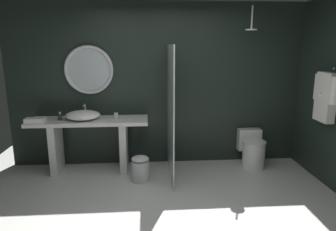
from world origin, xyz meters
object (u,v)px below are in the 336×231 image
at_px(tumbler_cup, 116,116).
at_px(rain_shower_head, 251,27).
at_px(toilet, 252,150).
at_px(folded_hand_towel, 35,121).
at_px(vessel_sink, 83,115).
at_px(soap_dispenser, 60,117).
at_px(hanging_bathrobe, 326,95).
at_px(waste_bin, 140,168).
at_px(round_wall_mirror, 89,70).

bearing_deg(tumbler_cup, rain_shower_head, -1.38).
distance_m(tumbler_cup, toilet, 2.26).
bearing_deg(tumbler_cup, folded_hand_towel, -170.51).
bearing_deg(toilet, tumbler_cup, 179.20).
height_order(vessel_sink, tumbler_cup, vessel_sink).
bearing_deg(soap_dispenser, hanging_bathrobe, -9.95).
bearing_deg(waste_bin, vessel_sink, 153.71).
height_order(round_wall_mirror, toilet, round_wall_mirror).
bearing_deg(round_wall_mirror, soap_dispenser, -147.05).
height_order(hanging_bathrobe, toilet, hanging_bathrobe).
xyz_separation_m(round_wall_mirror, folded_hand_towel, (-0.74, -0.41, -0.69)).
bearing_deg(folded_hand_towel, tumbler_cup, 9.49).
bearing_deg(toilet, round_wall_mirror, 174.44).
bearing_deg(soap_dispenser, toilet, 0.36).
height_order(vessel_sink, waste_bin, vessel_sink).
relative_size(waste_bin, folded_hand_towel, 1.38).
bearing_deg(tumbler_cup, waste_bin, -51.81).
distance_m(rain_shower_head, hanging_bathrobe, 1.42).
distance_m(tumbler_cup, waste_bin, 0.91).
height_order(soap_dispenser, rain_shower_head, rain_shower_head).
bearing_deg(round_wall_mirror, hanging_bathrobe, -15.61).
distance_m(hanging_bathrobe, waste_bin, 2.77).
distance_m(rain_shower_head, folded_hand_towel, 3.46).
relative_size(round_wall_mirror, rain_shower_head, 2.15).
relative_size(hanging_bathrobe, folded_hand_towel, 2.68).
xyz_separation_m(rain_shower_head, toilet, (0.14, 0.02, -1.93)).
bearing_deg(toilet, rain_shower_head, -172.52).
xyz_separation_m(rain_shower_head, waste_bin, (-1.67, -0.42, -2.01)).
xyz_separation_m(vessel_sink, tumbler_cup, (0.49, 0.04, -0.03)).
xyz_separation_m(tumbler_cup, folded_hand_towel, (-1.15, -0.19, -0.01)).
height_order(tumbler_cup, round_wall_mirror, round_wall_mirror).
xyz_separation_m(round_wall_mirror, toilet, (2.59, -0.25, -1.28)).
height_order(soap_dispenser, folded_hand_towel, soap_dispenser).
relative_size(soap_dispenser, folded_hand_towel, 0.46).
xyz_separation_m(soap_dispenser, folded_hand_towel, (-0.32, -0.14, -0.02)).
bearing_deg(vessel_sink, waste_bin, -26.29).
xyz_separation_m(toilet, folded_hand_towel, (-3.33, -0.16, 0.59)).
distance_m(vessel_sink, toilet, 2.74).
distance_m(soap_dispenser, folded_hand_towel, 0.35).
distance_m(soap_dispenser, toilet, 3.07).
xyz_separation_m(rain_shower_head, hanging_bathrobe, (0.86, -0.65, -0.92)).
bearing_deg(waste_bin, hanging_bathrobe, -5.30).
bearing_deg(hanging_bathrobe, waste_bin, 174.70).
distance_m(vessel_sink, waste_bin, 1.19).
relative_size(rain_shower_head, hanging_bathrobe, 0.48).
bearing_deg(folded_hand_towel, toilet, 2.79).
relative_size(vessel_sink, waste_bin, 1.37).
relative_size(rain_shower_head, folded_hand_towel, 1.28).
height_order(tumbler_cup, toilet, tumbler_cup).
height_order(soap_dispenser, toilet, soap_dispenser).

